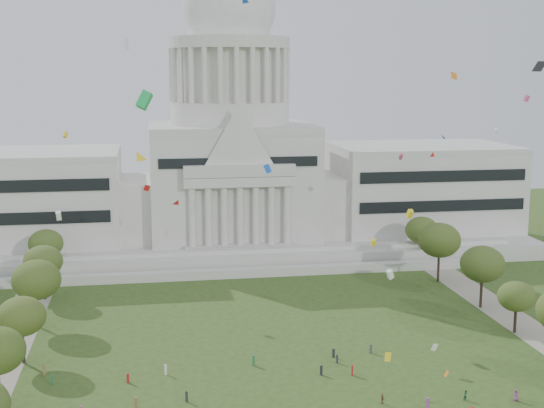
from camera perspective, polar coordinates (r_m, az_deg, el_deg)
name	(u,v)px	position (r m, az deg, el deg)	size (l,w,h in m)	color
capitol	(231,168)	(208.27, -3.12, 2.73)	(160.00, 64.50, 91.30)	#BBB9B0
row_tree_l_3	(21,316)	(133.60, -18.35, -8.04)	(8.12, 8.12, 11.55)	black
row_tree_r_3	(517,296)	(148.86, 17.93, -6.63)	(7.01, 7.01, 9.98)	black
row_tree_l_4	(36,280)	(150.83, -17.32, -5.47)	(9.29, 9.29, 13.21)	black
row_tree_r_4	(482,264)	(161.87, 15.57, -4.38)	(9.19, 9.19, 13.06)	black
row_tree_l_5	(43,261)	(169.06, -16.85, -4.15)	(8.33, 8.33, 11.85)	black
row_tree_r_5	(439,240)	(179.18, 12.50, -2.68)	(9.82, 9.82, 13.96)	black
row_tree_l_6	(46,244)	(186.82, -16.66, -2.87)	(8.19, 8.19, 11.64)	black
row_tree_r_6	(422,230)	(196.68, 11.21, -1.94)	(8.42, 8.42, 11.97)	black
person_0	(516,395)	(121.40, 17.91, -13.53)	(0.88, 0.57, 1.81)	#994C8C
person_2	(466,395)	(119.51, 14.40, -13.77)	(0.81, 0.50, 1.66)	#33723F
person_10	(382,399)	(116.15, 8.32, -14.30)	(0.91, 0.50, 1.56)	olive
distant_crowd	(224,398)	(115.23, -3.67, -14.38)	(56.88, 36.58, 1.92)	#26262B
kite_swarm	(333,205)	(105.39, 4.61, -0.05)	(89.11, 104.94, 57.27)	white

